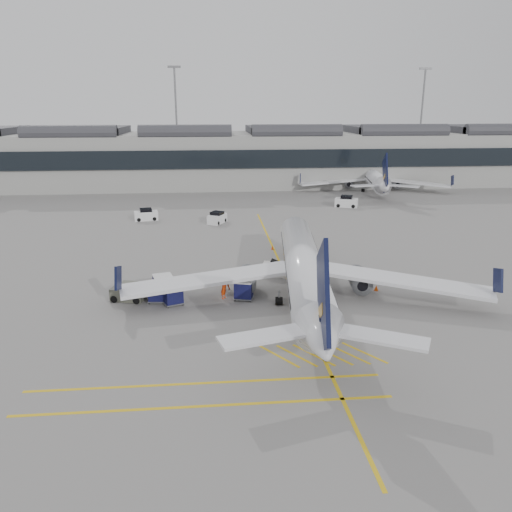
{
  "coord_description": "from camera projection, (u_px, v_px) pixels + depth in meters",
  "views": [
    {
      "loc": [
        2.6,
        -37.57,
        16.5
      ],
      "look_at": [
        6.4,
        3.81,
        4.0
      ],
      "focal_mm": 35.0,
      "sensor_mm": 36.0,
      "label": 1
    }
  ],
  "objects": [
    {
      "name": "belt_loader",
      "position": [
        276.0,
        271.0,
        50.51
      ],
      "size": [
        4.29,
        2.21,
        1.7
      ],
      "rotation": [
        0.0,
        0.0,
        -0.27
      ],
      "color": "silver",
      "rests_on": "ground"
    },
    {
      "name": "terminal",
      "position": [
        197.0,
        156.0,
        107.17
      ],
      "size": [
        200.0,
        20.45,
        12.4
      ],
      "color": "#9E9E99",
      "rests_on": "ground"
    },
    {
      "name": "safety_cone_engine",
      "position": [
        376.0,
        288.0,
        46.47
      ],
      "size": [
        0.39,
        0.39,
        0.54
      ],
      "primitive_type": "cone",
      "color": "#F24C0A",
      "rests_on": "ground"
    },
    {
      "name": "baggage_cart_b",
      "position": [
        173.0,
        295.0,
        43.0
      ],
      "size": [
        1.99,
        1.85,
        1.69
      ],
      "rotation": [
        0.0,
        0.0,
        0.41
      ],
      "color": "gray",
      "rests_on": "ground"
    },
    {
      "name": "airliner_far",
      "position": [
        373.0,
        178.0,
        100.77
      ],
      "size": [
        29.92,
        32.96,
        8.82
      ],
      "rotation": [
        0.0,
        0.0,
        -0.17
      ],
      "color": "silver",
      "rests_on": "ground"
    },
    {
      "name": "ramp_agent_b",
      "position": [
        225.0,
        280.0,
        46.62
      ],
      "size": [
        1.0,
        0.86,
        1.77
      ],
      "primitive_type": "imported",
      "rotation": [
        0.0,
        0.0,
        3.39
      ],
      "color": "#DD540B",
      "rests_on": "ground"
    },
    {
      "name": "service_van_mid",
      "position": [
        217.0,
        218.0,
        73.22
      ],
      "size": [
        3.05,
        3.7,
        1.7
      ],
      "rotation": [
        0.0,
        0.0,
        1.07
      ],
      "color": "white",
      "rests_on": "ground"
    },
    {
      "name": "ramp_agent_a",
      "position": [
        224.0,
        288.0,
        44.4
      ],
      "size": [
        0.74,
        0.86,
        1.99
      ],
      "primitive_type": "imported",
      "rotation": [
        0.0,
        0.0,
        1.13
      ],
      "color": "#FF420D",
      "rests_on": "ground"
    },
    {
      "name": "safety_cone_nose",
      "position": [
        272.0,
        248.0,
        59.82
      ],
      "size": [
        0.35,
        0.35,
        0.48
      ],
      "primitive_type": "cone",
      "color": "#F24C0A",
      "rests_on": "ground"
    },
    {
      "name": "service_van_left",
      "position": [
        146.0,
        215.0,
        75.1
      ],
      "size": [
        3.72,
        2.36,
        1.77
      ],
      "rotation": [
        0.0,
        0.0,
        0.19
      ],
      "color": "white",
      "rests_on": "ground"
    },
    {
      "name": "service_van_right",
      "position": [
        346.0,
        202.0,
        84.96
      ],
      "size": [
        4.21,
        3.13,
        1.94
      ],
      "rotation": [
        0.0,
        0.0,
        -0.37
      ],
      "color": "white",
      "rests_on": "ground"
    },
    {
      "name": "baggage_cart_a",
      "position": [
        244.0,
        289.0,
        44.17
      ],
      "size": [
        1.96,
        1.75,
        1.76
      ],
      "rotation": [
        0.0,
        0.0,
        -0.25
      ],
      "color": "gray",
      "rests_on": "ground"
    },
    {
      "name": "ground",
      "position": [
        182.0,
        319.0,
        40.35
      ],
      "size": [
        220.0,
        220.0,
        0.0
      ],
      "primitive_type": "plane",
      "color": "gray",
      "rests_on": "ground"
    },
    {
      "name": "apron_markings",
      "position": [
        286.0,
        275.0,
        50.76
      ],
      "size": [
        0.25,
        60.0,
        0.01
      ],
      "primitive_type": "cube",
      "color": "gold",
      "rests_on": "ground"
    },
    {
      "name": "light_masts",
      "position": [
        190.0,
        115.0,
        118.04
      ],
      "size": [
        113.0,
        0.6,
        25.45
      ],
      "color": "slate",
      "rests_on": "ground"
    },
    {
      "name": "baggage_cart_c",
      "position": [
        158.0,
        292.0,
        43.62
      ],
      "size": [
        1.78,
        1.52,
        1.75
      ],
      "rotation": [
        0.0,
        0.0,
        -0.1
      ],
      "color": "gray",
      "rests_on": "ground"
    },
    {
      "name": "airliner_main",
      "position": [
        304.0,
        269.0,
        43.94
      ],
      "size": [
        31.98,
        35.1,
        9.34
      ],
      "rotation": [
        0.0,
        0.0,
        -0.11
      ],
      "color": "silver",
      "rests_on": "ground"
    },
    {
      "name": "pushback_tug",
      "position": [
        129.0,
        292.0,
        44.08
      ],
      "size": [
        3.18,
        2.37,
        1.59
      ],
      "rotation": [
        0.0,
        0.0,
        -0.25
      ],
      "color": "#4F5044",
      "rests_on": "ground"
    },
    {
      "name": "baggage_cart_d",
      "position": [
        163.0,
        284.0,
        45.21
      ],
      "size": [
        2.1,
        1.88,
        1.88
      ],
      "rotation": [
        0.0,
        0.0,
        0.26
      ],
      "color": "gray",
      "rests_on": "ground"
    }
  ]
}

